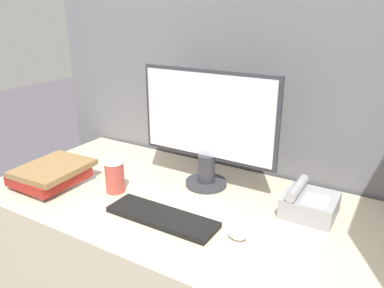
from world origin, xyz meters
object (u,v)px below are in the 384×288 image
at_px(monitor, 207,128).
at_px(coffee_cup, 115,176).
at_px(keyboard, 162,217).
at_px(mouse, 237,235).
at_px(desk_telephone, 309,203).
at_px(book_stack, 52,175).

relative_size(monitor, coffee_cup, 4.42).
xyz_separation_m(keyboard, coffee_cup, (-0.28, 0.08, 0.06)).
bearing_deg(mouse, desk_telephone, 61.08).
relative_size(keyboard, coffee_cup, 3.08).
relative_size(coffee_cup, desk_telephone, 0.73).
xyz_separation_m(keyboard, book_stack, (-0.56, -0.01, 0.03)).
bearing_deg(book_stack, keyboard, 0.57).
bearing_deg(mouse, book_stack, -177.89).
bearing_deg(keyboard, coffee_cup, 164.29).
distance_m(mouse, book_stack, 0.84).
height_order(mouse, book_stack, book_stack).
relative_size(monitor, mouse, 9.36).
relative_size(keyboard, desk_telephone, 2.25).
xyz_separation_m(coffee_cup, book_stack, (-0.27, -0.09, -0.02)).
bearing_deg(book_stack, coffee_cup, 17.33).
bearing_deg(coffee_cup, mouse, -5.59).
relative_size(coffee_cup, book_stack, 0.45).
bearing_deg(desk_telephone, coffee_cup, -162.75).
distance_m(monitor, coffee_cup, 0.42).
height_order(monitor, coffee_cup, monitor).
relative_size(mouse, coffee_cup, 0.47).
bearing_deg(coffee_cup, desk_telephone, 17.25).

